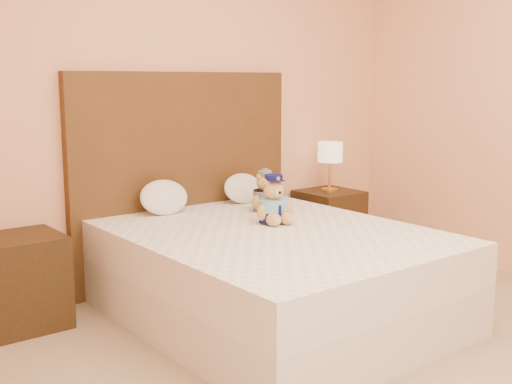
% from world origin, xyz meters
% --- Properties ---
extents(room_walls, '(4.04, 4.52, 2.72)m').
position_xyz_m(room_walls, '(0.00, 0.46, 1.81)').
color(room_walls, '#F0AB83').
rests_on(room_walls, ground).
extents(bed, '(1.60, 2.00, 0.55)m').
position_xyz_m(bed, '(0.00, 1.20, 0.28)').
color(bed, white).
rests_on(bed, ground).
extents(headboard, '(1.75, 0.08, 1.50)m').
position_xyz_m(headboard, '(0.00, 2.21, 0.75)').
color(headboard, '#503118').
rests_on(headboard, ground).
extents(nightstand_left, '(0.45, 0.45, 0.55)m').
position_xyz_m(nightstand_left, '(-1.25, 2.00, 0.28)').
color(nightstand_left, '#342210').
rests_on(nightstand_left, ground).
extents(nightstand_right, '(0.45, 0.45, 0.55)m').
position_xyz_m(nightstand_right, '(1.25, 2.00, 0.28)').
color(nightstand_right, '#342210').
rests_on(nightstand_right, ground).
extents(lamp, '(0.20, 0.20, 0.40)m').
position_xyz_m(lamp, '(1.25, 2.00, 0.85)').
color(lamp, gold).
rests_on(lamp, nightstand_right).
extents(teddy_police, '(0.30, 0.29, 0.30)m').
position_xyz_m(teddy_police, '(0.13, 1.36, 0.70)').
color(teddy_police, '#BB8749').
rests_on(teddy_police, bed).
extents(teddy_prisoner, '(0.25, 0.24, 0.27)m').
position_xyz_m(teddy_prisoner, '(0.33, 1.70, 0.69)').
color(teddy_prisoner, '#BB8749').
rests_on(teddy_prisoner, bed).
extents(pillow_left, '(0.36, 0.23, 0.25)m').
position_xyz_m(pillow_left, '(-0.27, 2.03, 0.68)').
color(pillow_left, white).
rests_on(pillow_left, bed).
extents(pillow_right, '(0.33, 0.21, 0.23)m').
position_xyz_m(pillow_right, '(0.40, 2.03, 0.67)').
color(pillow_right, white).
rests_on(pillow_right, bed).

